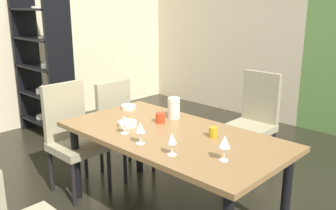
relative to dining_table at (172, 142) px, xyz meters
name	(u,v)px	position (x,y,z in m)	size (l,w,h in m)	color
ground_plane	(128,200)	(-0.46, -0.09, -0.66)	(5.39, 6.16, 0.02)	black
back_panel_interior	(219,28)	(-1.72, 2.94, 0.66)	(2.88, 0.10, 2.62)	beige
dining_table	(172,142)	(0.00, 0.00, 0.00)	(1.82, 0.95, 0.73)	olive
chair_left_far	(122,123)	(-0.98, 0.29, -0.13)	(0.44, 0.44, 0.93)	gray
chair_head_far	(254,117)	(-0.05, 1.32, -0.10)	(0.44, 0.45, 1.01)	gray
chair_left_near	(73,134)	(-0.98, -0.29, -0.10)	(0.44, 0.44, 1.01)	gray
display_shelf	(43,68)	(-2.56, 0.31, 0.25)	(0.90, 0.35, 1.81)	black
wine_glass_east	(140,128)	(-0.01, -0.32, 0.20)	(0.07, 0.07, 0.16)	silver
wine_glass_corner	(172,139)	(0.30, -0.31, 0.19)	(0.06, 0.06, 0.16)	silver
wine_glass_rear	(124,120)	(-0.26, -0.26, 0.19)	(0.07, 0.07, 0.14)	silver
wine_glass_near_shelf	(224,142)	(0.60, -0.15, 0.21)	(0.08, 0.08, 0.17)	silver
serving_bowl_center	(127,124)	(-0.38, -0.13, 0.10)	(0.15, 0.15, 0.04)	#EFE9CA
serving_bowl_north	(128,107)	(-0.76, 0.20, 0.10)	(0.14, 0.14, 0.04)	beige
cup_near_window	(160,118)	(-0.25, 0.12, 0.12)	(0.08, 0.08, 0.09)	red
cup_west	(213,132)	(0.29, 0.15, 0.12)	(0.07, 0.07, 0.08)	#B38916
pitcher_left	(174,108)	(-0.25, 0.29, 0.17)	(0.12, 0.11, 0.19)	beige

